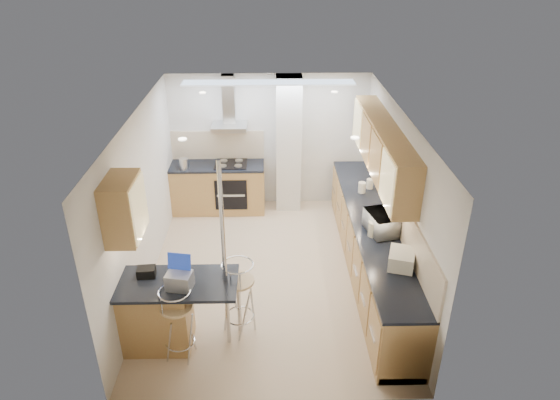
{
  "coord_description": "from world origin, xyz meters",
  "views": [
    {
      "loc": [
        0.01,
        -6.26,
        4.51
      ],
      "look_at": [
        0.15,
        0.2,
        1.16
      ],
      "focal_mm": 32.0,
      "sensor_mm": 36.0,
      "label": 1
    }
  ],
  "objects_px": {
    "microwave": "(382,223)",
    "bar_stool_near": "(178,324)",
    "bread_bin": "(401,259)",
    "bar_stool_end": "(239,298)",
    "laptop": "(179,281)"
  },
  "relations": [
    {
      "from": "laptop",
      "to": "bread_bin",
      "type": "bearing_deg",
      "value": 18.96
    },
    {
      "from": "bar_stool_near",
      "to": "bar_stool_end",
      "type": "height_order",
      "value": "bar_stool_end"
    },
    {
      "from": "microwave",
      "to": "bar_stool_near",
      "type": "bearing_deg",
      "value": 103.34
    },
    {
      "from": "bread_bin",
      "to": "bar_stool_end",
      "type": "bearing_deg",
      "value": -160.09
    },
    {
      "from": "bar_stool_near",
      "to": "bread_bin",
      "type": "bearing_deg",
      "value": 0.13
    },
    {
      "from": "microwave",
      "to": "bread_bin",
      "type": "distance_m",
      "value": 0.83
    },
    {
      "from": "bar_stool_near",
      "to": "bread_bin",
      "type": "relative_size",
      "value": 2.58
    },
    {
      "from": "bar_stool_near",
      "to": "bread_bin",
      "type": "height_order",
      "value": "bread_bin"
    },
    {
      "from": "bar_stool_near",
      "to": "bar_stool_end",
      "type": "distance_m",
      "value": 0.82
    },
    {
      "from": "microwave",
      "to": "bar_stool_near",
      "type": "relative_size",
      "value": 0.53
    },
    {
      "from": "microwave",
      "to": "bar_stool_end",
      "type": "bearing_deg",
      "value": 101.48
    },
    {
      "from": "bar_stool_near",
      "to": "bread_bin",
      "type": "distance_m",
      "value": 2.82
    },
    {
      "from": "bar_stool_near",
      "to": "bar_stool_end",
      "type": "xyz_separation_m",
      "value": [
        0.7,
        0.43,
        0.03
      ]
    },
    {
      "from": "microwave",
      "to": "bread_bin",
      "type": "xyz_separation_m",
      "value": [
        0.08,
        -0.82,
        -0.04
      ]
    },
    {
      "from": "microwave",
      "to": "bar_stool_near",
      "type": "height_order",
      "value": "microwave"
    }
  ]
}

